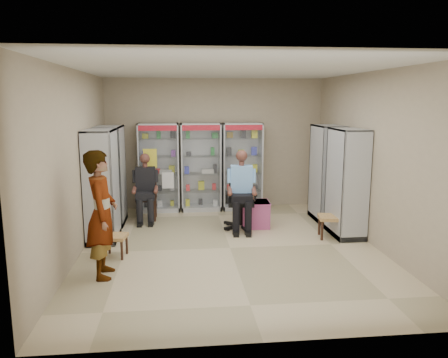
{
  "coord_description": "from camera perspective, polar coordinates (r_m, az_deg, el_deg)",
  "views": [
    {
      "loc": [
        -0.85,
        -7.13,
        2.51
      ],
      "look_at": [
        -0.03,
        0.7,
        1.08
      ],
      "focal_mm": 35.0,
      "sensor_mm": 36.0,
      "label": 1
    }
  ],
  "objects": [
    {
      "name": "cabinet_left_far",
      "position": [
        9.16,
        -14.54,
        0.46
      ],
      "size": [
        0.9,
        0.5,
        2.0
      ],
      "primitive_type": "cube",
      "rotation": [
        0.0,
        0.0,
        -1.57
      ],
      "color": "silver",
      "rests_on": "floor"
    },
    {
      "name": "floor",
      "position": [
        7.61,
        0.79,
        -8.98
      ],
      "size": [
        6.0,
        6.0,
        0.0
      ],
      "primitive_type": "plane",
      "color": "#C5B389",
      "rests_on": "ground"
    },
    {
      "name": "cabinet_left_near",
      "position": [
        8.1,
        -15.67,
        -0.86
      ],
      "size": [
        0.9,
        0.5,
        2.0
      ],
      "primitive_type": "cube",
      "rotation": [
        0.0,
        0.0,
        -1.57
      ],
      "color": "#9FA1A6",
      "rests_on": "floor"
    },
    {
      "name": "wooden_chair",
      "position": [
        9.38,
        -10.11,
        -2.44
      ],
      "size": [
        0.42,
        0.42,
        0.94
      ],
      "primitive_type": "cube",
      "color": "black",
      "rests_on": "floor"
    },
    {
      "name": "cabinet_right_far",
      "position": [
        9.38,
        13.28,
        0.74
      ],
      "size": [
        0.9,
        0.5,
        2.0
      ],
      "primitive_type": "cube",
      "rotation": [
        0.0,
        0.0,
        1.57
      ],
      "color": "silver",
      "rests_on": "floor"
    },
    {
      "name": "seated_customer",
      "position": [
        9.29,
        -10.17,
        -1.3
      ],
      "size": [
        0.44,
        0.6,
        1.34
      ],
      "primitive_type": null,
      "color": "black",
      "rests_on": "floor"
    },
    {
      "name": "tea_glass",
      "position": [
        8.73,
        3.79,
        -2.64
      ],
      "size": [
        0.07,
        0.07,
        0.1
      ],
      "primitive_type": "cylinder",
      "color": "#632208",
      "rests_on": "pink_trunk"
    },
    {
      "name": "standing_man",
      "position": [
        6.43,
        -15.67,
        -4.47
      ],
      "size": [
        0.47,
        0.69,
        1.83
      ],
      "primitive_type": "imported",
      "rotation": [
        0.0,
        0.0,
        1.62
      ],
      "color": "gray",
      "rests_on": "floor"
    },
    {
      "name": "cabinet_right_near",
      "position": [
        8.37,
        15.74,
        -0.51
      ],
      "size": [
        0.9,
        0.5,
        2.0
      ],
      "primitive_type": "cube",
      "rotation": [
        0.0,
        0.0,
        1.57
      ],
      "color": "#ACAEB3",
      "rests_on": "floor"
    },
    {
      "name": "woven_stool_a",
      "position": [
        8.33,
        13.65,
        -6.07
      ],
      "size": [
        0.48,
        0.48,
        0.42
      ],
      "primitive_type": "cube",
      "rotation": [
        0.0,
        0.0,
        -0.17
      ],
      "color": "#A98F47",
      "rests_on": "floor"
    },
    {
      "name": "woven_stool_b",
      "position": [
        7.36,
        -14.0,
        -8.47
      ],
      "size": [
        0.42,
        0.42,
        0.36
      ],
      "primitive_type": "cube",
      "rotation": [
        0.0,
        0.0,
        -0.15
      ],
      "color": "olive",
      "rests_on": "floor"
    },
    {
      "name": "cabinet_back_left",
      "position": [
        9.99,
        -8.48,
        1.47
      ],
      "size": [
        0.9,
        0.5,
        2.0
      ],
      "primitive_type": "cube",
      "color": "silver",
      "rests_on": "floor"
    },
    {
      "name": "cabinet_back_right",
      "position": [
        10.08,
        2.37,
        1.66
      ],
      "size": [
        0.9,
        0.5,
        2.0
      ],
      "primitive_type": "cube",
      "color": "#A0A3A7",
      "rests_on": "floor"
    },
    {
      "name": "cabinet_back_mid",
      "position": [
        9.99,
        -3.03,
        1.57
      ],
      "size": [
        0.9,
        0.5,
        2.0
      ],
      "primitive_type": "cube",
      "color": "silver",
      "rests_on": "floor"
    },
    {
      "name": "office_chair",
      "position": [
        8.61,
        2.23,
        -2.71
      ],
      "size": [
        0.69,
        0.69,
        1.15
      ],
      "primitive_type": "cube",
      "rotation": [
        0.0,
        0.0,
        -0.1
      ],
      "color": "black",
      "rests_on": "floor"
    },
    {
      "name": "room_shell",
      "position": [
        7.2,
        0.83,
        5.97
      ],
      "size": [
        5.02,
        6.02,
        3.01
      ],
      "color": "tan",
      "rests_on": "ground"
    },
    {
      "name": "seated_shopkeeper",
      "position": [
        8.53,
        2.28,
        -1.76
      ],
      "size": [
        0.55,
        0.71,
        1.46
      ],
      "primitive_type": null,
      "rotation": [
        0.0,
        0.0,
        -0.1
      ],
      "color": "#7094DF",
      "rests_on": "floor"
    },
    {
      "name": "pink_trunk",
      "position": [
        8.8,
        4.11,
        -4.58
      ],
      "size": [
        0.56,
        0.54,
        0.51
      ],
      "primitive_type": "cube",
      "rotation": [
        0.0,
        0.0,
        -0.05
      ],
      "color": "#BC4BA2",
      "rests_on": "floor"
    }
  ]
}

